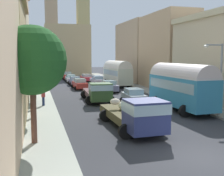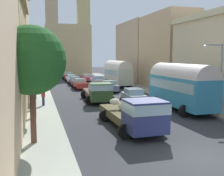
# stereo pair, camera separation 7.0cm
# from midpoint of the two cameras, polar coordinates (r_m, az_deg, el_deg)

# --- Properties ---
(ground_plane) EXTENTS (154.00, 154.00, 0.00)m
(ground_plane) POSITION_cam_midpoint_polar(r_m,az_deg,el_deg) (39.22, -4.05, -0.47)
(ground_plane) COLOR #333439
(sidewalk_left) EXTENTS (2.50, 70.00, 0.14)m
(sidewalk_left) POSITION_cam_midpoint_polar(r_m,az_deg,el_deg) (38.46, -14.70, -0.71)
(sidewalk_left) COLOR #A9AFA2
(sidewalk_left) RESTS_ON ground
(sidewalk_right) EXTENTS (2.50, 70.00, 0.14)m
(sidewalk_right) POSITION_cam_midpoint_polar(r_m,az_deg,el_deg) (41.25, 5.87, -0.03)
(sidewalk_right) COLOR gray
(sidewalk_right) RESTS_ON ground
(building_left_2) EXTENTS (5.27, 13.19, 13.02)m
(building_left_2) POSITION_cam_midpoint_polar(r_m,az_deg,el_deg) (35.37, -20.94, 8.92)
(building_left_2) COLOR beige
(building_left_2) RESTS_ON ground
(building_right_2) EXTENTS (4.71, 11.00, 10.98)m
(building_right_2) POSITION_cam_midpoint_polar(r_m,az_deg,el_deg) (41.38, 11.24, 7.41)
(building_right_2) COLOR tan
(building_right_2) RESTS_ON ground
(building_right_3) EXTENTS (5.51, 13.10, 11.17)m
(building_right_3) POSITION_cam_midpoint_polar(r_m,az_deg,el_deg) (52.92, 5.56, 7.45)
(building_right_3) COLOR tan
(building_right_3) RESTS_ON ground
(distant_church) EXTENTS (11.01, 7.73, 22.00)m
(distant_church) POSITION_cam_midpoint_polar(r_m,az_deg,el_deg) (70.69, -9.31, 8.83)
(distant_church) COLOR tan
(distant_church) RESTS_ON ground
(parked_bus_0) EXTENTS (3.44, 8.22, 4.22)m
(parked_bus_0) POSITION_cam_midpoint_polar(r_m,az_deg,el_deg) (25.27, 14.08, 0.68)
(parked_bus_0) COLOR teal
(parked_bus_0) RESTS_ON ground
(parked_bus_1) EXTENTS (3.41, 8.12, 4.11)m
(parked_bus_1) POSITION_cam_midpoint_polar(r_m,az_deg,el_deg) (43.95, 1.03, 3.31)
(parked_bus_1) COLOR beige
(parked_bus_1) RESTS_ON ground
(cargo_truck_0) EXTENTS (3.24, 7.71, 2.33)m
(cargo_truck_0) POSITION_cam_midpoint_polar(r_m,az_deg,el_deg) (17.83, 4.82, -5.32)
(cargo_truck_0) COLOR navy
(cargo_truck_0) RESTS_ON ground
(cargo_truck_1) EXTENTS (3.26, 7.45, 2.20)m
(cargo_truck_1) POSITION_cam_midpoint_polar(r_m,az_deg,el_deg) (28.96, -3.03, -0.76)
(cargo_truck_1) COLOR #314F26
(cargo_truck_1) RESTS_ON ground
(car_0) EXTENTS (2.33, 4.29, 1.57)m
(car_0) POSITION_cam_midpoint_polar(r_m,az_deg,el_deg) (40.57, -6.77, 0.87)
(car_0) COLOR #B63329
(car_0) RESTS_ON ground
(car_1) EXTENTS (2.23, 3.65, 1.47)m
(car_1) POSITION_cam_midpoint_polar(r_m,az_deg,el_deg) (46.00, -7.80, 1.48)
(car_1) COLOR gray
(car_1) RESTS_ON ground
(car_2) EXTENTS (2.32, 4.22, 1.46)m
(car_2) POSITION_cam_midpoint_polar(r_m,az_deg,el_deg) (51.43, -8.62, 2.02)
(car_2) COLOR white
(car_2) RESTS_ON ground
(car_3) EXTENTS (2.28, 4.14, 1.61)m
(car_3) POSITION_cam_midpoint_polar(r_m,az_deg,el_deg) (56.88, -9.28, 2.53)
(car_3) COLOR #B53025
(car_3) RESTS_ON ground
(car_4) EXTENTS (2.40, 3.84, 1.64)m
(car_4) POSITION_cam_midpoint_polar(r_m,az_deg,el_deg) (27.69, 4.43, -1.79)
(car_4) COLOR silver
(car_4) RESTS_ON ground
(car_5) EXTENTS (2.40, 3.66, 1.57)m
(car_5) POSITION_cam_midpoint_polar(r_m,az_deg,el_deg) (37.08, -0.67, 0.35)
(car_5) COLOR slate
(car_5) RESTS_ON ground
(car_6) EXTENTS (2.33, 4.39, 1.52)m
(car_6) POSITION_cam_midpoint_polar(r_m,az_deg,el_deg) (46.29, -3.10, 1.60)
(car_6) COLOR silver
(car_6) RESTS_ON ground
(car_7) EXTENTS (2.35, 4.39, 1.42)m
(car_7) POSITION_cam_midpoint_polar(r_m,az_deg,el_deg) (52.56, -5.31, 2.15)
(car_7) COLOR #B92831
(car_7) RESTS_ON ground
(pedestrian_0) EXTENTS (0.55, 0.55, 1.83)m
(pedestrian_0) POSITION_cam_midpoint_polar(r_m,az_deg,el_deg) (25.62, -15.99, -2.24)
(pedestrian_0) COLOR slate
(pedestrian_0) RESTS_ON ground
(pedestrian_1) EXTENTS (0.47, 0.47, 1.77)m
(pedestrian_1) POSITION_cam_midpoint_polar(r_m,az_deg,el_deg) (27.16, -14.16, -1.74)
(pedestrian_1) COLOR navy
(pedestrian_1) RESTS_ON ground
(streetlamp_near) EXTENTS (1.75, 0.28, 5.85)m
(streetlamp_near) POSITION_cam_midpoint_polar(r_m,az_deg,el_deg) (23.36, 21.13, 2.90)
(streetlamp_near) COLOR gray
(streetlamp_near) RESTS_ON ground
(roadside_tree_0) EXTENTS (3.76, 3.76, 6.56)m
(roadside_tree_0) POSITION_cam_midpoint_polar(r_m,az_deg,el_deg) (15.34, -16.45, 5.49)
(roadside_tree_0) COLOR brown
(roadside_tree_0) RESTS_ON ground
(roadside_tree_1) EXTENTS (3.25, 3.25, 6.56)m
(roadside_tree_1) POSITION_cam_midpoint_polar(r_m,az_deg,el_deg) (22.03, -16.19, 6.44)
(roadside_tree_1) COLOR brown
(roadside_tree_1) RESTS_ON ground
(roadside_tree_2) EXTENTS (3.84, 3.84, 6.59)m
(roadside_tree_2) POSITION_cam_midpoint_polar(r_m,az_deg,el_deg) (30.94, -15.98, 6.00)
(roadside_tree_2) COLOR brown
(roadside_tree_2) RESTS_ON ground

